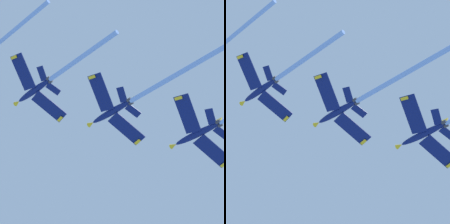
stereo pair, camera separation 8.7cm
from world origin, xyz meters
The scene contains 3 objects.
jet_second centered at (-28.04, 5.54, 115.82)m, with size 19.94×32.12×16.47m.
jet_third centered at (-44.55, 18.16, 108.57)m, with size 19.91×36.82×18.63m.
jet_fourth centered at (-60.60, 27.21, 104.75)m, with size 19.92×35.10×17.72m.
Camera 1 is at (-28.63, 25.33, 1.92)m, focal length 76.39 mm.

